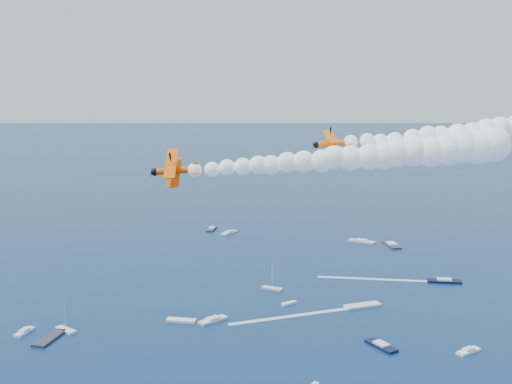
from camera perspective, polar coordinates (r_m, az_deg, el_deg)
The scene contains 6 objects.
biplane_lead at distance 113.93m, azimuth 6.69°, elevation 4.16°, with size 6.85×7.69×4.63m, color orange, non-canonical shape.
biplane_trail at distance 110.82m, azimuth -6.87°, elevation 1.84°, with size 8.14×9.13×5.50m, color #FB5705, non-canonical shape.
smoke_trail_lead at distance 121.73m, azimuth 19.71°, elevation 5.00°, with size 46.20×34.28×10.00m, color white, non-canonical shape.
smoke_trail_trail at distance 110.42m, azimuth 7.53°, elevation 2.89°, with size 48.13×31.32×10.00m, color white, non-canonical shape.
spectator_boats at distance 207.02m, azimuth 10.76°, elevation -10.08°, with size 243.43×166.84×0.70m.
boat_wakes at distance 180.55m, azimuth 9.80°, elevation -13.22°, with size 107.79×150.58×0.04m.
Camera 1 is at (63.67, -67.92, 70.72)m, focal length 46.60 mm.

